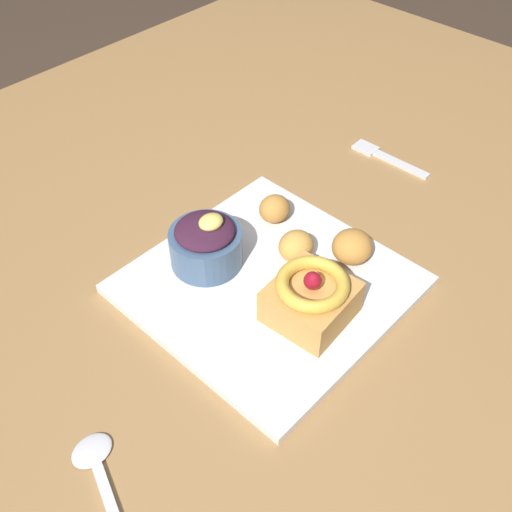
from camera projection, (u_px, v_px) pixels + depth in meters
name	position (u px, v px, depth m)	size (l,w,h in m)	color
ground_plane	(234.00, 484.00, 1.29)	(8.00, 8.00, 0.00)	#423326
dining_table	(222.00, 277.00, 0.83)	(1.50, 1.08, 0.73)	olive
front_plate	(268.00, 285.00, 0.70)	(0.28, 0.28, 0.01)	white
cake_slice	(311.00, 298.00, 0.64)	(0.09, 0.09, 0.07)	#C68E47
berry_ramekin	(206.00, 243.00, 0.70)	(0.09, 0.09, 0.07)	#3D5675
fritter_front	(296.00, 246.00, 0.72)	(0.04, 0.04, 0.04)	gold
fritter_middle	(274.00, 209.00, 0.77)	(0.04, 0.04, 0.03)	#BC7F38
fritter_back	(352.00, 247.00, 0.71)	(0.05, 0.05, 0.04)	#BC7F38
fork	(385.00, 157.00, 0.89)	(0.03, 0.13, 0.00)	silver
spoon	(100.00, 475.00, 0.54)	(0.06, 0.12, 0.00)	silver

